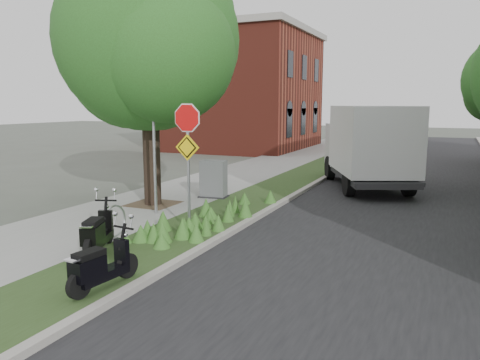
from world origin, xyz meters
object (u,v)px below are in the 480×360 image
Objects in this scene: sign_assembly at (188,141)px; scooter_far at (96,271)px; scooter_near at (96,236)px; utility_cabinet at (213,180)px; box_truck at (368,143)px.

sign_assembly is 4.33m from scooter_far.
utility_cabinet is (-0.57, 6.32, 0.22)m from scooter_near.
scooter_far is (1.35, -1.54, -0.02)m from scooter_near.
utility_cabinet is at bearing -133.65° from box_truck.
scooter_near is at bearing 131.29° from scooter_far.
utility_cabinet is at bearing 103.72° from scooter_far.
scooter_far is 1.24× the size of utility_cabinet.
sign_assembly is at bearing 97.63° from scooter_far.
box_truck is (3.71, 10.80, 1.24)m from scooter_near.
sign_assembly reaches higher than utility_cabinet.
box_truck reaches higher than scooter_near.
sign_assembly reaches higher than scooter_far.
box_truck is at bearing 79.21° from scooter_far.
scooter_near is 6.35m from utility_cabinet.
scooter_near is (-0.83, -2.34, -1.83)m from sign_assembly.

